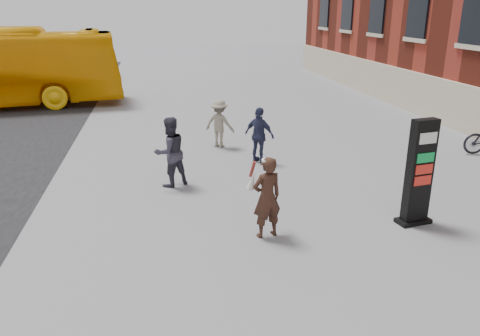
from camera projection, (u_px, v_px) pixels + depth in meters
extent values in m
plane|color=#9E9EA3|center=(268.00, 252.00, 9.14)|extent=(100.00, 100.00, 0.00)
cube|color=black|center=(419.00, 173.00, 10.03)|extent=(0.60, 0.32, 2.36)
cube|color=black|center=(413.00, 221.00, 10.40)|extent=(0.81, 0.49, 0.09)
cube|color=white|center=(424.00, 137.00, 9.76)|extent=(0.46, 0.33, 0.24)
cube|color=#0B7432|center=(421.00, 156.00, 9.90)|extent=(0.46, 0.33, 0.21)
cube|color=#9F1D14|center=(420.00, 167.00, 9.99)|extent=(0.46, 0.33, 0.21)
cube|color=#9F1D14|center=(418.00, 179.00, 10.07)|extent=(0.46, 0.33, 0.21)
imported|color=black|center=(267.00, 198.00, 9.53)|extent=(0.72, 0.56, 1.74)
cylinder|color=white|center=(268.00, 161.00, 9.27)|extent=(0.24, 0.24, 0.06)
cone|color=white|center=(270.00, 178.00, 9.73)|extent=(0.25, 0.29, 0.42)
cylinder|color=maroon|center=(271.00, 166.00, 9.64)|extent=(0.13, 0.16, 0.36)
cone|color=white|center=(252.00, 181.00, 9.56)|extent=(0.28, 0.25, 0.42)
cylinder|color=maroon|center=(252.00, 169.00, 9.48)|extent=(0.16, 0.13, 0.36)
imported|color=#32303D|center=(170.00, 152.00, 12.30)|extent=(1.13, 1.05, 1.87)
imported|color=gray|center=(220.00, 123.00, 15.84)|extent=(1.20, 1.07, 1.62)
imported|color=#2A2F4C|center=(259.00, 135.00, 14.21)|extent=(1.01, 1.00, 1.71)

